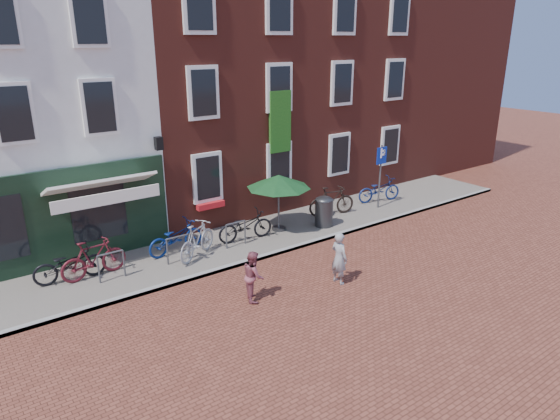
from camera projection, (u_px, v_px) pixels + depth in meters
ground at (243, 266)px, 14.91m from camera, size 80.00×80.00×0.00m
sidewalk at (244, 241)px, 16.59m from camera, size 24.00×3.00×0.10m
building_brick_mid at (189, 77)px, 19.73m from camera, size 6.00×8.00×10.00m
building_brick_right at (306, 71)px, 23.07m from camera, size 6.00×8.00×10.00m
filler_right at (400, 76)px, 26.86m from camera, size 7.00×8.00×9.00m
litter_bin at (324, 210)px, 17.61m from camera, size 0.64×0.64×1.17m
parking_sign at (381, 166)px, 19.17m from camera, size 0.50×0.07×2.50m
parasol at (279, 179)px, 16.83m from camera, size 2.21×2.21×2.08m
woman at (339, 258)px, 13.64m from camera, size 0.39×0.56×1.49m
boy at (253, 276)px, 12.80m from camera, size 0.72×0.80×1.34m
bicycle_0 at (69, 264)px, 13.63m from camera, size 1.96×0.84×1.00m
bicycle_1 at (94, 258)px, 13.83m from camera, size 1.89×0.68×1.11m
bicycle_2 at (176, 237)px, 15.44m from camera, size 1.98×0.92×1.00m
bicycle_3 at (197, 240)px, 15.09m from camera, size 1.86×1.40×1.11m
bicycle_4 at (245, 226)px, 16.40m from camera, size 1.98×0.90×1.00m
bicycle_5 at (332, 201)px, 18.73m from camera, size 1.92×0.99×1.11m
bicycle_6 at (379, 190)px, 20.31m from camera, size 2.01×1.10×1.00m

